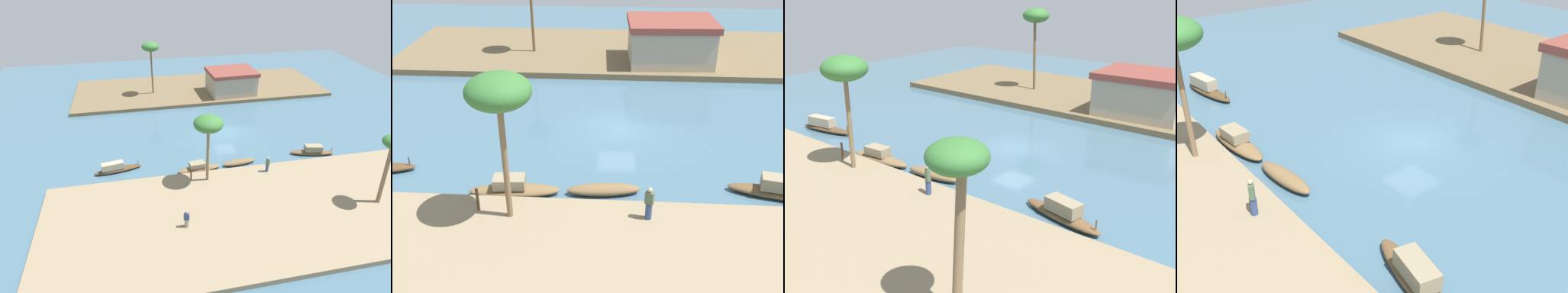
# 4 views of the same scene
# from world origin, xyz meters

# --- Properties ---
(river_water) EXTENTS (71.70, 71.70, 0.00)m
(river_water) POSITION_xyz_m (0.00, 0.00, 0.00)
(river_water) COLOR #476B7F
(river_water) RESTS_ON ground
(riverbank_left) EXTENTS (40.32, 13.91, 0.50)m
(riverbank_left) POSITION_xyz_m (0.00, -15.69, 0.25)
(riverbank_left) COLOR #937F60
(riverbank_left) RESTS_ON ground
(riverbank_right) EXTENTS (40.32, 13.91, 0.50)m
(riverbank_right) POSITION_xyz_m (0.00, 15.69, 0.25)
(riverbank_right) COLOR brown
(riverbank_right) RESTS_ON ground
(sampan_upstream_small) EXTENTS (4.99, 1.77, 1.15)m
(sampan_upstream_small) POSITION_xyz_m (-13.74, -6.28, 0.43)
(sampan_upstream_small) COLOR brown
(sampan_upstream_small) RESTS_ON river_water
(sampan_with_tall_canopy) EXTENTS (4.99, 2.05, 1.16)m
(sampan_with_tall_canopy) POSITION_xyz_m (8.12, -7.23, 0.43)
(sampan_with_tall_canopy) COLOR brown
(sampan_with_tall_canopy) RESTS_ON river_water
(sampan_midstream) EXTENTS (3.82, 1.31, 0.54)m
(sampan_midstream) POSITION_xyz_m (-0.67, -7.52, 0.27)
(sampan_midstream) COLOR brown
(sampan_midstream) RESTS_ON river_water
(sampan_downstream_large) EXTENTS (4.69, 1.52, 1.07)m
(sampan_downstream_large) POSITION_xyz_m (-5.24, -7.88, 0.38)
(sampan_downstream_large) COLOR brown
(sampan_downstream_large) RESTS_ON river_water
(person_on_near_bank) EXTENTS (0.50, 0.44, 1.57)m
(person_on_near_bank) POSITION_xyz_m (-8.05, -16.27, 1.20)
(person_on_near_bank) COLOR gray
(person_on_near_bank) RESTS_ON riverbank_left
(person_by_mooring) EXTENTS (0.44, 0.41, 1.66)m
(person_by_mooring) POSITION_xyz_m (1.45, -10.05, 1.27)
(person_by_mooring) COLOR #33477A
(person_by_mooring) RESTS_ON riverbank_left
(mooring_post) EXTENTS (0.14, 0.14, 1.15)m
(mooring_post) POSITION_xyz_m (-6.45, -9.89, 1.08)
(mooring_post) COLOR #4C3823
(mooring_post) RESTS_ON riverbank_left
(palm_tree_left_near) EXTENTS (2.73, 2.73, 6.89)m
(palm_tree_left_near) POSITION_xyz_m (-4.88, -10.23, 6.52)
(palm_tree_left_near) COLOR #7F6647
(palm_tree_left_near) RESTS_ON riverbank_left
(palm_tree_right_tall) EXTENTS (2.58, 2.58, 8.05)m
(palm_tree_right_tall) POSITION_xyz_m (-7.87, 14.40, 7.66)
(palm_tree_right_tall) COLOR brown
(palm_tree_right_tall) RESTS_ON riverbank_right
(riverside_building) EXTENTS (7.52, 6.22, 3.63)m
(riverside_building) POSITION_xyz_m (4.34, 12.32, 2.34)
(riverside_building) COLOR tan
(riverside_building) RESTS_ON riverbank_right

